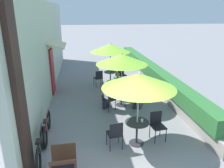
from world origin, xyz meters
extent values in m
cube|color=#B2C1AD|center=(-2.55, 7.07, 2.10)|extent=(0.24, 14.14, 4.20)
cube|color=black|center=(-2.37, 0.60, 2.10)|extent=(0.12, 0.56, 4.20)
cube|color=maroon|center=(-2.39, 6.36, 1.05)|extent=(0.08, 0.96, 2.10)
cube|color=beige|center=(-2.08, 6.36, 2.35)|extent=(0.78, 1.80, 0.30)
cube|color=gray|center=(2.75, 6.97, 0.23)|extent=(0.44, 13.14, 0.45)
cube|color=#2D6B33|center=(2.75, 6.97, 0.73)|extent=(0.60, 12.48, 0.56)
cylinder|color=#28282D|center=(0.49, 1.54, 0.01)|extent=(0.44, 0.44, 0.02)
cylinder|color=#28282D|center=(0.49, 1.54, 0.36)|extent=(0.06, 0.06, 0.70)
cylinder|color=#28282D|center=(0.49, 1.54, 0.70)|extent=(0.70, 0.70, 0.02)
cylinder|color=#B7B7BC|center=(0.49, 1.54, 1.06)|extent=(0.04, 0.04, 2.13)
cone|color=#8CD138|center=(0.49, 1.54, 1.97)|extent=(2.05, 2.05, 0.41)
sphere|color=#B7B7BC|center=(0.49, 1.54, 2.19)|extent=(0.07, 0.07, 0.07)
cube|color=black|center=(-0.19, 1.45, 0.45)|extent=(0.45, 0.45, 0.04)
cube|color=black|center=(-0.17, 1.26, 0.66)|extent=(0.38, 0.08, 0.42)
cylinder|color=black|center=(-0.04, 1.65, 0.23)|extent=(0.02, 0.02, 0.45)
cylinder|color=black|center=(-0.40, 1.60, 0.23)|extent=(0.02, 0.02, 0.45)
cylinder|color=black|center=(0.01, 1.29, 0.23)|extent=(0.02, 0.02, 0.45)
cylinder|color=black|center=(-0.35, 1.24, 0.23)|extent=(0.02, 0.02, 0.45)
cube|color=black|center=(1.18, 1.63, 0.45)|extent=(0.45, 0.45, 0.04)
cube|color=black|center=(1.15, 1.82, 0.66)|extent=(0.38, 0.08, 0.42)
cylinder|color=black|center=(1.02, 1.43, 0.23)|extent=(0.02, 0.02, 0.45)
cylinder|color=black|center=(1.38, 1.48, 0.23)|extent=(0.02, 0.02, 0.45)
cylinder|color=black|center=(0.97, 1.79, 0.23)|extent=(0.02, 0.02, 0.45)
cylinder|color=black|center=(1.33, 1.84, 0.23)|extent=(0.02, 0.02, 0.45)
cylinder|color=white|center=(0.63, 1.52, 0.76)|extent=(0.07, 0.07, 0.09)
cylinder|color=#28282D|center=(0.56, 4.35, 0.01)|extent=(0.44, 0.44, 0.02)
cylinder|color=#28282D|center=(0.56, 4.35, 0.36)|extent=(0.06, 0.06, 0.70)
cylinder|color=#28282D|center=(0.56, 4.35, 0.70)|extent=(0.70, 0.70, 0.02)
cylinder|color=#B7B7BC|center=(0.56, 4.35, 1.06)|extent=(0.04, 0.04, 2.13)
cone|color=#8CD138|center=(0.56, 4.35, 1.97)|extent=(2.05, 2.05, 0.41)
sphere|color=#B7B7BC|center=(0.56, 4.35, 2.19)|extent=(0.07, 0.07, 0.07)
cube|color=black|center=(1.18, 4.05, 0.45)|extent=(0.53, 0.53, 0.04)
cube|color=black|center=(1.26, 4.22, 0.66)|extent=(0.36, 0.19, 0.42)
cylinder|color=black|center=(0.94, 3.97, 0.23)|extent=(0.02, 0.02, 0.45)
cylinder|color=black|center=(1.27, 3.81, 0.23)|extent=(0.02, 0.02, 0.45)
cylinder|color=black|center=(1.10, 4.29, 0.23)|extent=(0.02, 0.02, 0.45)
cylinder|color=black|center=(1.42, 4.14, 0.23)|extent=(0.02, 0.02, 0.45)
cylinder|color=#23232D|center=(1.03, 3.93, 0.24)|extent=(0.11, 0.11, 0.47)
cylinder|color=#23232D|center=(1.18, 3.86, 0.24)|extent=(0.11, 0.11, 0.47)
cube|color=#23232D|center=(1.14, 3.97, 0.53)|extent=(0.43, 0.45, 0.12)
cube|color=teal|center=(1.19, 4.07, 0.78)|extent=(0.40, 0.35, 0.50)
sphere|color=#A87556|center=(1.18, 4.05, 1.15)|extent=(0.20, 0.20, 0.20)
cube|color=black|center=(0.51, 5.04, 0.45)|extent=(0.43, 0.43, 0.04)
cube|color=black|center=(0.32, 5.03, 0.66)|extent=(0.06, 0.38, 0.42)
cylinder|color=black|center=(0.70, 4.88, 0.23)|extent=(0.02, 0.02, 0.45)
cylinder|color=black|center=(0.67, 5.24, 0.23)|extent=(0.02, 0.02, 0.45)
cylinder|color=black|center=(0.34, 4.85, 0.23)|extent=(0.02, 0.02, 0.45)
cylinder|color=black|center=(0.31, 5.21, 0.23)|extent=(0.02, 0.02, 0.45)
cylinder|color=#23232D|center=(0.69, 4.98, 0.24)|extent=(0.11, 0.11, 0.47)
cylinder|color=#23232D|center=(0.68, 5.14, 0.24)|extent=(0.11, 0.11, 0.47)
cube|color=#23232D|center=(0.60, 5.05, 0.53)|extent=(0.38, 0.33, 0.12)
cube|color=#4C8456|center=(0.49, 5.04, 0.78)|extent=(0.24, 0.36, 0.50)
sphere|color=#A87556|center=(0.51, 5.04, 1.15)|extent=(0.20, 0.20, 0.20)
cube|color=black|center=(-0.01, 3.96, 0.45)|extent=(0.56, 0.56, 0.04)
cube|color=black|center=(0.09, 3.81, 0.66)|extent=(0.33, 0.24, 0.42)
cylinder|color=black|center=(0.03, 4.21, 0.23)|extent=(0.02, 0.02, 0.45)
cylinder|color=black|center=(-0.26, 4.01, 0.23)|extent=(0.02, 0.02, 0.45)
cylinder|color=black|center=(0.24, 3.92, 0.23)|extent=(0.02, 0.02, 0.45)
cylinder|color=black|center=(-0.06, 3.71, 0.23)|extent=(0.02, 0.02, 0.45)
cylinder|color=#23232D|center=(-0.05, 4.16, 0.24)|extent=(0.11, 0.11, 0.47)
cylinder|color=#23232D|center=(-0.18, 4.07, 0.24)|extent=(0.11, 0.11, 0.47)
cube|color=#23232D|center=(-0.06, 4.04, 0.53)|extent=(0.45, 0.47, 0.12)
cube|color=white|center=(0.00, 3.95, 0.78)|extent=(0.40, 0.37, 0.50)
sphere|color=tan|center=(-0.01, 3.96, 1.15)|extent=(0.20, 0.20, 0.20)
cylinder|color=#28282D|center=(0.49, 7.09, 0.01)|extent=(0.44, 0.44, 0.02)
cylinder|color=#28282D|center=(0.49, 7.09, 0.36)|extent=(0.06, 0.06, 0.70)
cylinder|color=#28282D|center=(0.49, 7.09, 0.70)|extent=(0.70, 0.70, 0.02)
cylinder|color=#B7B7BC|center=(0.49, 7.09, 1.06)|extent=(0.04, 0.04, 2.13)
cone|color=#8CD138|center=(0.49, 7.09, 1.97)|extent=(2.05, 2.05, 0.41)
sphere|color=#B7B7BC|center=(0.49, 7.09, 2.19)|extent=(0.07, 0.07, 0.07)
cube|color=black|center=(-0.18, 6.92, 0.45)|extent=(0.48, 0.48, 0.04)
cube|color=black|center=(-0.14, 6.74, 0.66)|extent=(0.38, 0.12, 0.42)
cylinder|color=black|center=(-0.05, 7.14, 0.23)|extent=(0.02, 0.02, 0.45)
cylinder|color=black|center=(-0.40, 7.05, 0.23)|extent=(0.02, 0.02, 0.45)
cylinder|color=black|center=(0.04, 6.79, 0.23)|extent=(0.02, 0.02, 0.45)
cylinder|color=black|center=(-0.31, 6.70, 0.23)|extent=(0.02, 0.02, 0.45)
cube|color=black|center=(1.16, 7.25, 0.45)|extent=(0.48, 0.48, 0.04)
cube|color=black|center=(1.12, 7.43, 0.66)|extent=(0.38, 0.12, 0.42)
cylinder|color=black|center=(1.03, 7.03, 0.23)|extent=(0.02, 0.02, 0.45)
cylinder|color=black|center=(1.38, 7.12, 0.23)|extent=(0.02, 0.02, 0.45)
cylinder|color=black|center=(0.94, 7.38, 0.23)|extent=(0.02, 0.02, 0.45)
cylinder|color=black|center=(1.29, 7.47, 0.23)|extent=(0.02, 0.02, 0.45)
cylinder|color=teal|center=(0.59, 7.19, 0.76)|extent=(0.07, 0.07, 0.09)
torus|color=black|center=(-2.24, 1.72, 0.34)|extent=(0.11, 0.68, 0.68)
torus|color=black|center=(-2.16, 0.65, 0.34)|extent=(0.11, 0.68, 0.68)
cylinder|color=black|center=(-2.20, 1.18, 0.52)|extent=(0.10, 0.83, 0.04)
cylinder|color=black|center=(-2.19, 1.00, 0.36)|extent=(0.08, 0.61, 0.40)
cylinder|color=black|center=(-2.18, 0.89, 0.63)|extent=(0.04, 0.04, 0.24)
cube|color=black|center=(-2.18, 0.89, 0.74)|extent=(0.11, 0.23, 0.05)
cylinder|color=black|center=(-2.23, 1.67, 0.69)|extent=(0.06, 0.46, 0.03)
torus|color=black|center=(-2.19, 2.81, 0.32)|extent=(0.08, 0.65, 0.65)
torus|color=black|center=(-2.16, 1.75, 0.32)|extent=(0.08, 0.65, 0.65)
cylinder|color=#B21E1E|center=(-2.17, 2.28, 0.50)|extent=(0.06, 0.83, 0.04)
cylinder|color=#B21E1E|center=(-2.17, 2.09, 0.34)|extent=(0.06, 0.61, 0.40)
cylinder|color=#B21E1E|center=(-2.17, 1.99, 0.60)|extent=(0.04, 0.04, 0.23)
cube|color=black|center=(-2.17, 1.99, 0.71)|extent=(0.11, 0.22, 0.05)
cylinder|color=#B21E1E|center=(-2.19, 2.77, 0.66)|extent=(0.04, 0.46, 0.03)
cube|color=#422819|center=(-1.52, 0.29, 0.48)|extent=(0.55, 0.25, 0.94)
cube|color=black|center=(-1.52, 0.31, 0.50)|extent=(0.45, 0.18, 0.71)
camera|label=1|loc=(-1.06, -3.92, 3.77)|focal=35.00mm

